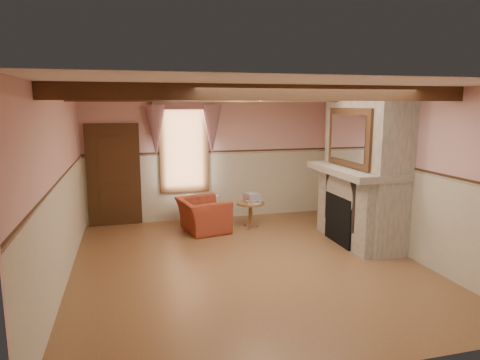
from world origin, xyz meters
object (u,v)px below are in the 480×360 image
object	(u,v)px
side_table	(250,215)
mantel_clock	(336,157)
oil_lamp	(342,156)
bowl	(352,164)
radiator	(203,209)
armchair	(203,215)

from	to	relation	value
side_table	mantel_clock	size ratio (longest dim) A/B	2.40
mantel_clock	oil_lamp	distance (m)	0.27
bowl	oil_lamp	world-z (taller)	oil_lamp
bowl	oil_lamp	xyz separation A→B (m)	(0.00, 0.39, 0.09)
radiator	mantel_clock	size ratio (longest dim) A/B	2.92
mantel_clock	oil_lamp	bearing A→B (deg)	-90.00
side_table	oil_lamp	size ratio (longest dim) A/B	2.06
side_table	armchair	bearing A→B (deg)	177.59
armchair	radiator	bearing A→B (deg)	-20.69
armchair	side_table	size ratio (longest dim) A/B	1.78
armchair	radiator	distance (m)	0.69
mantel_clock	bowl	bearing A→B (deg)	-90.00
radiator	mantel_clock	xyz separation A→B (m)	(2.49, -1.30, 1.22)
armchair	side_table	bearing A→B (deg)	-103.48
armchair	side_table	distance (m)	1.00
bowl	oil_lamp	bearing A→B (deg)	90.00
side_table	bowl	distance (m)	2.35
oil_lamp	radiator	bearing A→B (deg)	147.88
side_table	oil_lamp	bearing A→B (deg)	-27.56
armchair	mantel_clock	size ratio (longest dim) A/B	4.29
side_table	radiator	distance (m)	1.14
armchair	bowl	size ratio (longest dim) A/B	2.73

